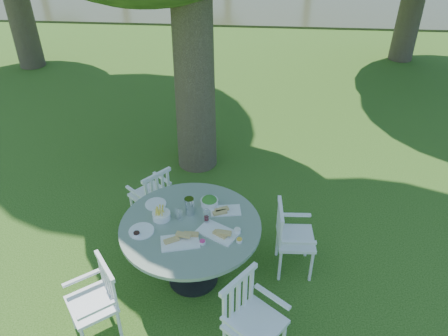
# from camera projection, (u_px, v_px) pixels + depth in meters

# --- Properties ---
(ground) EXTENTS (140.00, 140.00, 0.00)m
(ground) POSITION_uv_depth(u_px,v_px,m) (223.00, 231.00, 5.64)
(ground) COLOR #1B3E0D
(ground) RESTS_ON ground
(table) EXTENTS (1.48, 1.48, 0.81)m
(table) POSITION_uv_depth(u_px,v_px,m) (191.00, 235.00, 4.62)
(table) COLOR black
(table) RESTS_ON ground
(chair_ne) EXTENTS (0.44, 0.46, 0.88)m
(chair_ne) POSITION_uv_depth(u_px,v_px,m) (288.00, 234.00, 4.84)
(chair_ne) COLOR white
(chair_ne) RESTS_ON ground
(chair_nw) EXTENTS (0.58, 0.58, 0.84)m
(chair_nw) POSITION_uv_depth(u_px,v_px,m) (154.00, 194.00, 5.49)
(chair_nw) COLOR white
(chair_nw) RESTS_ON ground
(chair_sw) EXTENTS (0.59, 0.60, 0.87)m
(chair_sw) POSITION_uv_depth(u_px,v_px,m) (99.00, 296.00, 4.14)
(chair_sw) COLOR white
(chair_sw) RESTS_ON ground
(chair_se) EXTENTS (0.64, 0.65, 0.94)m
(chair_se) POSITION_uv_depth(u_px,v_px,m) (247.00, 314.00, 3.92)
(chair_se) COLOR white
(chair_se) RESTS_ON ground
(tableware) EXTENTS (1.16, 0.87, 0.20)m
(tableware) POSITION_uv_depth(u_px,v_px,m) (188.00, 216.00, 4.59)
(tableware) COLOR white
(tableware) RESTS_ON table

